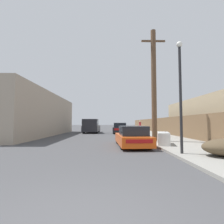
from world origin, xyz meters
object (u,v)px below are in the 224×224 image
at_px(car_parked_mid, 120,128).
at_px(utility_pole, 154,84).
at_px(street_lamp, 180,88).
at_px(pickup_truck, 91,126).
at_px(pedestrian, 140,126).
at_px(discarded_fridge, 163,138).
at_px(parked_sports_car_red, 132,137).

relative_size(car_parked_mid, utility_pole, 0.56).
bearing_deg(street_lamp, pickup_truck, 108.44).
distance_m(pickup_truck, pedestrian, 7.43).
xyz_separation_m(discarded_fridge, street_lamp, (-0.18, -3.19, 2.50)).
relative_size(discarded_fridge, car_parked_mid, 0.41).
bearing_deg(car_parked_mid, utility_pole, -76.99).
bearing_deg(street_lamp, parked_sports_car_red, 118.37).
bearing_deg(car_parked_mid, discarded_fridge, -78.48).
xyz_separation_m(utility_pole, pedestrian, (1.33, 13.61, -3.43)).
bearing_deg(pickup_truck, car_parked_mid, 171.59).
xyz_separation_m(car_parked_mid, utility_pole, (1.88, -11.10, 3.71)).
height_order(car_parked_mid, utility_pole, utility_pole).
bearing_deg(pickup_truck, street_lamp, 109.83).
relative_size(discarded_fridge, pedestrian, 1.19).
relative_size(pickup_truck, pedestrian, 3.24).
bearing_deg(discarded_fridge, utility_pole, 103.77).
bearing_deg(discarded_fridge, parked_sports_car_red, -166.89).
distance_m(discarded_fridge, utility_pole, 4.40).
bearing_deg(car_parked_mid, parked_sports_car_red, -86.79).
relative_size(parked_sports_car_red, street_lamp, 0.90).
xyz_separation_m(parked_sports_car_red, street_lamp, (1.74, -3.22, 2.42)).
relative_size(parked_sports_car_red, car_parked_mid, 0.96).
height_order(discarded_fridge, utility_pole, utility_pole).
relative_size(discarded_fridge, pickup_truck, 0.37).
relative_size(street_lamp, pedestrian, 3.07).
xyz_separation_m(street_lamp, pedestrian, (1.52, 18.87, -2.05)).
bearing_deg(utility_pole, pickup_truck, 116.48).
bearing_deg(street_lamp, car_parked_mid, 95.89).
xyz_separation_m(discarded_fridge, pickup_truck, (-5.87, 13.86, 0.47)).
distance_m(parked_sports_car_red, street_lamp, 4.39).
distance_m(parked_sports_car_red, car_parked_mid, 13.14).
bearing_deg(utility_pole, car_parked_mid, 99.59).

